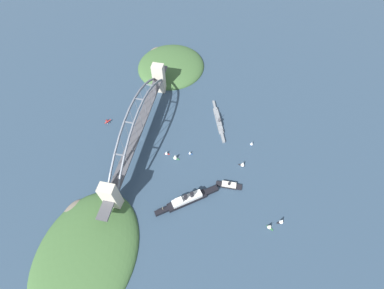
% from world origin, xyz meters
% --- Properties ---
extents(ground_plane, '(1400.00, 1400.00, 0.00)m').
position_xyz_m(ground_plane, '(0.00, 0.00, 0.00)').
color(ground_plane, '#2D4256').
extents(harbor_arch_bridge, '(283.77, 19.23, 69.87)m').
position_xyz_m(harbor_arch_bridge, '(-0.00, 0.00, 29.78)').
color(harbor_arch_bridge, beige).
rests_on(harbor_arch_bridge, ground).
extents(headland_west_shore, '(133.32, 127.73, 30.31)m').
position_xyz_m(headland_west_shore, '(-179.87, 1.03, 0.00)').
color(headland_west_shore, '#3D6033').
rests_on(headland_west_shore, ground).
extents(headland_east_shore, '(164.99, 121.32, 27.79)m').
position_xyz_m(headland_east_shore, '(175.55, -14.99, 0.00)').
color(headland_east_shore, '#3D6033').
rests_on(headland_east_shore, ground).
extents(ocean_liner, '(58.12, 77.72, 20.02)m').
position_xyz_m(ocean_liner, '(86.83, 91.34, 5.70)').
color(ocean_liner, black).
rests_on(ocean_liner, ground).
extents(naval_cruiser, '(84.11, 32.82, 16.80)m').
position_xyz_m(naval_cruiser, '(-58.50, 112.55, 2.86)').
color(naval_cruiser, gray).
rests_on(naval_cruiser, ground).
extents(harbor_ferry_steamer, '(9.66, 35.91, 7.92)m').
position_xyz_m(harbor_ferry_steamer, '(53.14, 143.37, 2.43)').
color(harbor_ferry_steamer, black).
rests_on(harbor_ferry_steamer, ground).
extents(seaplane_taxiing_near_bridge, '(10.43, 9.38, 4.84)m').
position_xyz_m(seaplane_taxiing_near_bridge, '(-21.24, -64.80, 2.00)').
color(seaplane_taxiing_near_bridge, '#B7B7B2').
rests_on(seaplane_taxiing_near_bridge, ground).
extents(small_boat_0, '(6.50, 10.42, 11.69)m').
position_xyz_m(small_boat_0, '(24.47, 59.95, 5.41)').
color(small_boat_0, '#2D6B3D').
rests_on(small_boat_0, ground).
extents(small_boat_1, '(4.80, 7.72, 8.79)m').
position_xyz_m(small_boat_1, '(19.53, 45.10, 4.09)').
color(small_boat_1, '#B2231E').
rests_on(small_boat_1, ground).
extents(small_boat_2, '(6.12, 10.08, 10.27)m').
position_xyz_m(small_boat_2, '(16.66, 158.82, 4.78)').
color(small_boat_2, black).
rests_on(small_boat_2, ground).
extents(small_boat_3, '(3.66, 6.51, 6.83)m').
position_xyz_m(small_boat_3, '(12.19, 79.63, 3.28)').
color(small_boat_3, '#234C8C').
rests_on(small_boat_3, ground).
extents(small_boat_4, '(8.29, 5.47, 7.82)m').
position_xyz_m(small_boat_4, '(-23.24, 169.18, 3.62)').
color(small_boat_4, '#234C8C').
rests_on(small_boat_4, ground).
extents(small_boat_5, '(7.39, 9.03, 9.67)m').
position_xyz_m(small_boat_5, '(100.79, 200.30, 4.48)').
color(small_boat_5, '#2D6B3D').
rests_on(small_boat_5, ground).
extents(small_boat_6, '(7.11, 9.32, 10.48)m').
position_xyz_m(small_boat_6, '(91.02, 214.93, 4.82)').
color(small_boat_6, black).
rests_on(small_boat_6, ground).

